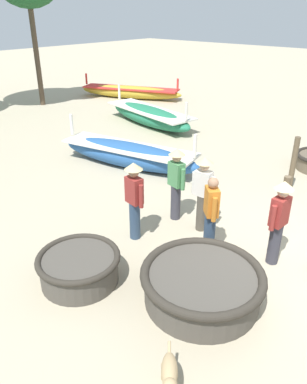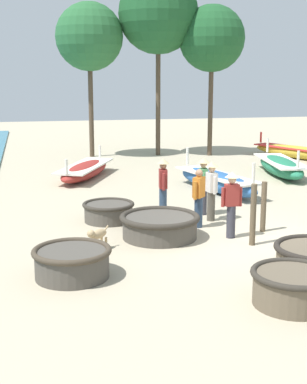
{
  "view_description": "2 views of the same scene",
  "coord_description": "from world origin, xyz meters",
  "px_view_note": "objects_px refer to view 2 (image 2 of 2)",
  "views": [
    {
      "loc": [
        -6.22,
        -1.72,
        4.31
      ],
      "look_at": [
        -1.01,
        2.89,
        0.87
      ],
      "focal_mm": 35.0,
      "sensor_mm": 36.0,
      "label": 1
    },
    {
      "loc": [
        -5.31,
        -11.6,
        3.87
      ],
      "look_at": [
        -1.91,
        2.59,
        0.79
      ],
      "focal_mm": 50.0,
      "sensor_mm": 36.0,
      "label": 2
    }
  ],
  "objects_px": {
    "fisherman_hauling": "(203,182)",
    "fisherman_crouching": "(199,197)",
    "long_boat_red_hull": "(85,170)",
    "tree_leftmost": "(89,37)",
    "long_boat_blue_hull": "(217,181)",
    "fisherman_by_coracle": "(163,183)",
    "long_boat_white_hull": "(299,152)",
    "long_boat_green_hull": "(281,166)",
    "coracle_upturned": "(293,286)",
    "fisherman_standing_left": "(211,187)",
    "mooring_post_mid_beach": "(264,207)",
    "mooring_post_shoreline": "(253,215)",
    "tree_rightmost": "(212,39)",
    "coracle_nearest": "(108,211)",
    "fisherman_standing_right": "(232,200)",
    "coracle_tilted": "(72,261)",
    "tree_right_mid": "(158,14)",
    "dog": "(97,235)",
    "coracle_front_right": "(160,225)"
  },
  "relations": [
    {
      "from": "long_boat_white_hull",
      "to": "mooring_post_shoreline",
      "type": "xyz_separation_m",
      "value": [
        -8.04,
        -12.62,
        0.41
      ]
    },
    {
      "from": "long_boat_red_hull",
      "to": "tree_leftmost",
      "type": "height_order",
      "value": "tree_leftmost"
    },
    {
      "from": "coracle_upturned",
      "to": "mooring_post_shoreline",
      "type": "relative_size",
      "value": 1.01
    },
    {
      "from": "fisherman_hauling",
      "to": "fisherman_crouching",
      "type": "height_order",
      "value": "fisherman_hauling"
    },
    {
      "from": "long_boat_red_hull",
      "to": "dog",
      "type": "relative_size",
      "value": 8.38
    },
    {
      "from": "coracle_upturned",
      "to": "coracle_tilted",
      "type": "bearing_deg",
      "value": 148.31
    },
    {
      "from": "fisherman_standing_left",
      "to": "long_boat_white_hull",
      "type": "bearing_deg",
      "value": 51.21
    },
    {
      "from": "fisherman_by_coracle",
      "to": "long_boat_red_hull",
      "type": "bearing_deg",
      "value": 102.82
    },
    {
      "from": "fisherman_hauling",
      "to": "dog",
      "type": "relative_size",
      "value": 2.99
    },
    {
      "from": "long_boat_blue_hull",
      "to": "tree_rightmost",
      "type": "distance_m",
      "value": 10.71
    },
    {
      "from": "fisherman_standing_right",
      "to": "mooring_post_mid_beach",
      "type": "xyz_separation_m",
      "value": [
        1.02,
        0.34,
        -0.3
      ]
    },
    {
      "from": "long_boat_blue_hull",
      "to": "mooring_post_mid_beach",
      "type": "relative_size",
      "value": 3.57
    },
    {
      "from": "long_boat_blue_hull",
      "to": "fisherman_by_coracle",
      "type": "xyz_separation_m",
      "value": [
        -2.69,
        -2.86,
        0.58
      ]
    },
    {
      "from": "coracle_tilted",
      "to": "mooring_post_shoreline",
      "type": "distance_m",
      "value": 4.52
    },
    {
      "from": "long_boat_red_hull",
      "to": "mooring_post_shoreline",
      "type": "bearing_deg",
      "value": -73.65
    },
    {
      "from": "coracle_nearest",
      "to": "long_boat_red_hull",
      "type": "relative_size",
      "value": 0.31
    },
    {
      "from": "long_boat_red_hull",
      "to": "mooring_post_mid_beach",
      "type": "distance_m",
      "value": 9.53
    },
    {
      "from": "coracle_tilted",
      "to": "long_boat_green_hull",
      "type": "height_order",
      "value": "long_boat_green_hull"
    },
    {
      "from": "mooring_post_mid_beach",
      "to": "mooring_post_shoreline",
      "type": "relative_size",
      "value": 0.89
    },
    {
      "from": "long_boat_green_hull",
      "to": "fisherman_crouching",
      "type": "height_order",
      "value": "fisherman_crouching"
    },
    {
      "from": "long_boat_green_hull",
      "to": "fisherman_standing_right",
      "type": "bearing_deg",
      "value": -123.9
    },
    {
      "from": "coracle_tilted",
      "to": "fisherman_by_coracle",
      "type": "relative_size",
      "value": 0.95
    },
    {
      "from": "long_boat_blue_hull",
      "to": "fisherman_hauling",
      "type": "bearing_deg",
      "value": -116.87
    },
    {
      "from": "long_boat_red_hull",
      "to": "fisherman_crouching",
      "type": "bearing_deg",
      "value": -75.22
    },
    {
      "from": "fisherman_hauling",
      "to": "dog",
      "type": "xyz_separation_m",
      "value": [
        -3.45,
        -2.65,
        -0.59
      ]
    },
    {
      "from": "fisherman_by_coracle",
      "to": "fisherman_standing_left",
      "type": "height_order",
      "value": "same"
    },
    {
      "from": "coracle_upturned",
      "to": "fisherman_standing_left",
      "type": "bearing_deg",
      "value": 84.77
    },
    {
      "from": "long_boat_white_hull",
      "to": "long_boat_green_hull",
      "type": "bearing_deg",
      "value": -126.71
    },
    {
      "from": "mooring_post_shoreline",
      "to": "long_boat_green_hull",
      "type": "bearing_deg",
      "value": 59.63
    },
    {
      "from": "fisherman_crouching",
      "to": "tree_leftmost",
      "type": "bearing_deg",
      "value": 94.5
    },
    {
      "from": "coracle_upturned",
      "to": "long_boat_blue_hull",
      "type": "distance_m",
      "value": 9.65
    },
    {
      "from": "long_boat_white_hull",
      "to": "fisherman_standing_left",
      "type": "xyz_separation_m",
      "value": [
        -8.25,
        -10.26,
        0.63
      ]
    },
    {
      "from": "fisherman_standing_right",
      "to": "tree_rightmost",
      "type": "distance_m",
      "value": 15.59
    },
    {
      "from": "long_boat_green_hull",
      "to": "tree_rightmost",
      "type": "bearing_deg",
      "value": 98.09
    },
    {
      "from": "long_boat_white_hull",
      "to": "coracle_tilted",
      "type": "bearing_deg",
      "value": -132.03
    },
    {
      "from": "long_boat_green_hull",
      "to": "fisherman_hauling",
      "type": "relative_size",
      "value": 2.91
    },
    {
      "from": "coracle_upturned",
      "to": "coracle_nearest",
      "type": "bearing_deg",
      "value": 109.68
    },
    {
      "from": "coracle_nearest",
      "to": "fisherman_standing_right",
      "type": "bearing_deg",
      "value": -39.89
    },
    {
      "from": "fisherman_crouching",
      "to": "fisherman_by_coracle",
      "type": "bearing_deg",
      "value": 113.56
    },
    {
      "from": "long_boat_white_hull",
      "to": "tree_leftmost",
      "type": "xyz_separation_m",
      "value": [
        -9.91,
        3.19,
        5.56
      ]
    },
    {
      "from": "coracle_tilted",
      "to": "fisherman_crouching",
      "type": "xyz_separation_m",
      "value": [
        3.6,
        2.93,
        0.51
      ]
    },
    {
      "from": "fisherman_standing_left",
      "to": "mooring_post_shoreline",
      "type": "xyz_separation_m",
      "value": [
        0.2,
        -2.36,
        -0.21
      ]
    },
    {
      "from": "coracle_tilted",
      "to": "tree_right_mid",
      "type": "bearing_deg",
      "value": 70.49
    },
    {
      "from": "long_boat_red_hull",
      "to": "fisherman_hauling",
      "type": "relative_size",
      "value": 2.8
    },
    {
      "from": "coracle_upturned",
      "to": "fisherman_by_coracle",
      "type": "xyz_separation_m",
      "value": [
        -0.64,
        6.57,
        0.62
      ]
    },
    {
      "from": "coracle_upturned",
      "to": "long_boat_white_hull",
      "type": "xyz_separation_m",
      "value": [
        8.77,
        16.0,
        -0.01
      ]
    },
    {
      "from": "coracle_front_right",
      "to": "fisherman_hauling",
      "type": "xyz_separation_m",
      "value": [
        1.8,
        1.97,
        0.63
      ]
    },
    {
      "from": "coracle_upturned",
      "to": "coracle_tilted",
      "type": "distance_m",
      "value": 4.26
    },
    {
      "from": "tree_rightmost",
      "to": "fisherman_by_coracle",
      "type": "bearing_deg",
      "value": -115.32
    },
    {
      "from": "mooring_post_shoreline",
      "to": "tree_rightmost",
      "type": "relative_size",
      "value": 0.2
    }
  ]
}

